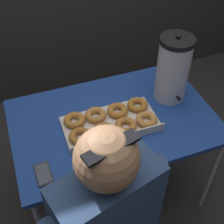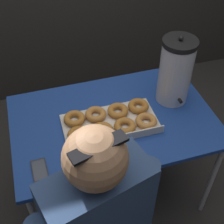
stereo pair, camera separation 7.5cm
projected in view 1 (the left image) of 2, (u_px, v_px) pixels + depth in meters
name	position (u px, v px, depth m)	size (l,w,h in m)	color
ground_plane	(113.00, 188.00, 2.33)	(12.00, 12.00, 0.00)	#2D2B28
folding_table	(113.00, 125.00, 1.85)	(1.18, 0.77, 0.74)	navy
donut_box	(111.00, 122.00, 1.77)	(0.56, 0.30, 0.05)	beige
coffee_urn	(173.00, 69.00, 1.82)	(0.20, 0.22, 0.44)	#B7B7BC
cell_phone	(43.00, 174.00, 1.54)	(0.08, 0.14, 0.01)	black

